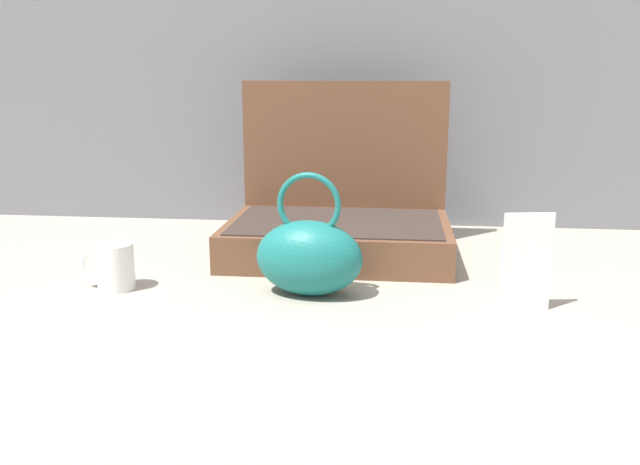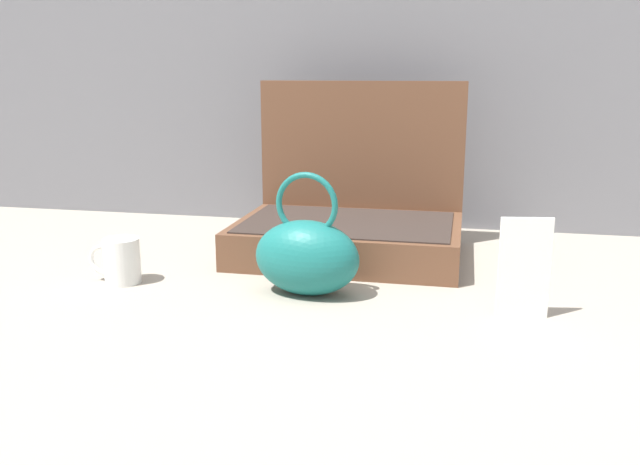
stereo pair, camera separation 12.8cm
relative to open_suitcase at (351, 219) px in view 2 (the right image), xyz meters
name	(u,v)px [view 2 (the right image)]	position (x,y,z in m)	size (l,w,h in m)	color
ground_plane	(314,284)	(-0.03, -0.24, -0.08)	(6.00, 6.00, 0.00)	#9E9384
open_suitcase	(351,219)	(0.00, 0.00, 0.00)	(0.49, 0.36, 0.38)	brown
teal_pouch_handbag	(307,255)	(-0.03, -0.31, 0.00)	(0.21, 0.15, 0.23)	#196B66
coffee_mug	(121,261)	(-0.41, -0.32, -0.03)	(0.11, 0.07, 0.09)	white
info_card_left	(524,268)	(0.35, -0.35, 0.01)	(0.09, 0.01, 0.17)	white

